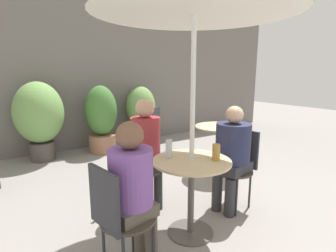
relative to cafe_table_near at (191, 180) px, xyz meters
The scene contains 16 objects.
ground_plane 0.57m from the cafe_table_near, 25.81° to the right, with size 20.00×20.00×0.00m, color gray.
storefront_wall 3.69m from the cafe_table_near, 87.35° to the left, with size 10.00×0.06×3.00m.
cafe_table_near is the anchor object (origin of this frame).
cafe_table_far 1.65m from the cafe_table_near, 37.41° to the left, with size 0.74×0.74×0.74m.
bistro_chair_0 0.81m from the cafe_table_near, 10.58° to the left, with size 0.45×0.43×0.89m.
bistro_chair_1 0.81m from the cafe_table_near, 100.58° to the left, with size 0.43×0.45×0.89m.
bistro_chair_2 0.81m from the cafe_table_near, 169.42° to the right, with size 0.45×0.43×0.89m.
bistro_chair_4 2.65m from the cafe_table_near, 68.96° to the left, with size 0.48×0.48×0.89m.
seated_person_0 0.68m from the cafe_table_near, 10.58° to the left, with size 0.42×0.38×1.18m.
seated_person_1 0.69m from the cafe_table_near, 100.58° to the left, with size 0.33×0.36×1.25m.
seated_person_2 0.68m from the cafe_table_near, 169.42° to the right, with size 0.37×0.34×1.18m.
beer_glass_0 0.36m from the cafe_table_near, 127.51° to the left, with size 0.06×0.06×0.18m.
beer_glass_1 0.35m from the cafe_table_near, 34.34° to the right, with size 0.07×0.07×0.15m.
potted_plant_0 3.27m from the cafe_table_near, 105.65° to the left, with size 0.82×0.82×1.38m.
potted_plant_1 3.06m from the cafe_table_near, 86.48° to the left, with size 0.59×0.59×1.29m.
potted_plant_2 3.38m from the cafe_table_near, 70.95° to the left, with size 0.62×0.62×1.24m.
Camera 1 is at (-1.58, -1.72, 1.52)m, focal length 28.00 mm.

